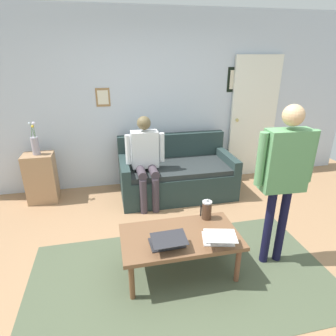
{
  "coord_description": "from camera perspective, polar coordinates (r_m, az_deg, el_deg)",
  "views": [
    {
      "loc": [
        0.71,
        2.31,
        2.08
      ],
      "look_at": [
        0.04,
        -0.76,
        0.8
      ],
      "focal_mm": 30.48,
      "sensor_mm": 36.0,
      "label": 1
    }
  ],
  "objects": [
    {
      "name": "area_rug",
      "position": [
        3.04,
        2.83,
        -20.92
      ],
      "size": [
        2.98,
        1.61,
        0.01
      ],
      "primitive_type": "cube",
      "color": "#4B553E",
      "rests_on": "ground_plane"
    },
    {
      "name": "flower_vase",
      "position": [
        4.42,
        -25.02,
        4.32
      ],
      "size": [
        0.1,
        0.1,
        0.47
      ],
      "color": "#A198A8",
      "rests_on": "side_shelf"
    },
    {
      "name": "person_seated",
      "position": [
        4.0,
        -4.49,
        2.3
      ],
      "size": [
        0.55,
        0.51,
        1.28
      ],
      "color": "#3F353F",
      "rests_on": "ground_plane"
    },
    {
      "name": "ground_plane",
      "position": [
        3.19,
        3.8,
        -18.58
      ],
      "size": [
        7.68,
        7.68,
        0.0
      ],
      "primitive_type": "plane",
      "color": "#9F7753"
    },
    {
      "name": "interior_door",
      "position": [
        5.17,
        16.65,
        9.46
      ],
      "size": [
        0.82,
        0.09,
        2.05
      ],
      "color": "white",
      "rests_on": "ground_plane"
    },
    {
      "name": "laptop_left",
      "position": [
        2.69,
        -0.09,
        -14.48
      ],
      "size": [
        0.33,
        0.31,
        0.13
      ],
      "color": "#28282D",
      "rests_on": "coffee_table"
    },
    {
      "name": "coffee_table",
      "position": [
        2.87,
        2.45,
        -14.01
      ],
      "size": [
        1.15,
        0.64,
        0.43
      ],
      "color": "brown",
      "rests_on": "ground_plane"
    },
    {
      "name": "laptop_center",
      "position": [
        2.77,
        10.09,
        -13.58
      ],
      "size": [
        0.36,
        0.39,
        0.12
      ],
      "color": "silver",
      "rests_on": "coffee_table"
    },
    {
      "name": "person_standing",
      "position": [
        2.9,
        22.28,
        -0.07
      ],
      "size": [
        0.59,
        0.21,
        1.67
      ],
      "color": "black",
      "rests_on": "ground_plane"
    },
    {
      "name": "couch",
      "position": [
        4.45,
        1.64,
        -1.37
      ],
      "size": [
        1.72,
        0.89,
        0.88
      ],
      "color": "#263736",
      "rests_on": "ground_plane"
    },
    {
      "name": "side_shelf",
      "position": [
        4.59,
        -24.0,
        -1.82
      ],
      "size": [
        0.42,
        0.32,
        0.73
      ],
      "color": "#A77F5A",
      "rests_on": "ground_plane"
    },
    {
      "name": "french_press",
      "position": [
        3.07,
        7.76,
        -8.29
      ],
      "size": [
        0.12,
        0.1,
        0.23
      ],
      "color": "#4C3323",
      "rests_on": "coffee_table"
    },
    {
      "name": "back_wall",
      "position": [
        4.63,
        -3.38,
        13.04
      ],
      "size": [
        7.04,
        0.11,
        2.7
      ],
      "color": "silver",
      "rests_on": "ground_plane"
    }
  ]
}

